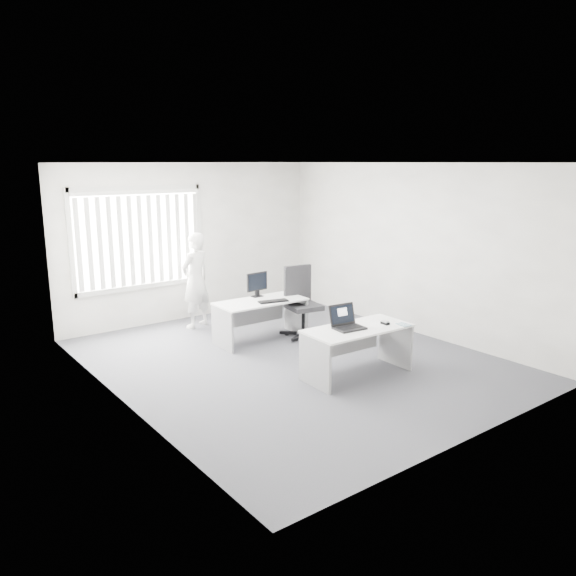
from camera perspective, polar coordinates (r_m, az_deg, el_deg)
ground at (r=8.21m, az=0.43°, el=-7.33°), size 6.00×6.00×0.00m
wall_back at (r=10.35m, az=-9.78°, el=4.65°), size 5.00×0.02×2.80m
wall_front at (r=5.82m, az=18.80°, el=-1.98°), size 5.00×0.02×2.80m
wall_left at (r=6.65m, az=-16.88°, el=-0.09°), size 0.02×6.00×2.80m
wall_right at (r=9.56m, az=12.43°, el=3.89°), size 0.02×6.00×2.80m
ceiling at (r=7.72m, az=0.46°, el=12.61°), size 5.00×6.00×0.02m
window at (r=9.88m, az=-14.86°, el=4.92°), size 2.32×0.06×1.76m
blinds at (r=9.83m, az=-14.72°, el=4.71°), size 2.20×0.10×1.50m
desk_near at (r=7.56m, az=7.06°, el=-5.35°), size 1.49×0.75×0.67m
desk_far at (r=8.98m, az=-2.80°, el=-2.42°), size 1.46×0.71×0.66m
office_chair at (r=9.26m, az=1.46°, el=-2.69°), size 0.76×0.76×1.15m
person at (r=9.76m, az=-9.38°, el=0.77°), size 0.70×0.57×1.65m
laptop at (r=7.37m, az=6.30°, el=-3.03°), size 0.43×0.39×0.31m
paper_sheet at (r=7.64m, az=9.05°, el=-3.76°), size 0.34×0.30×0.00m
mouse at (r=7.69m, az=9.84°, el=-3.47°), size 0.07×0.12×0.05m
booklet at (r=7.72m, az=11.69°, el=-3.66°), size 0.15×0.20×0.01m
keyboard at (r=8.83m, az=-1.50°, el=-1.36°), size 0.49×0.26×0.02m
monitor at (r=9.15m, az=-3.16°, el=0.35°), size 0.41×0.15×0.40m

